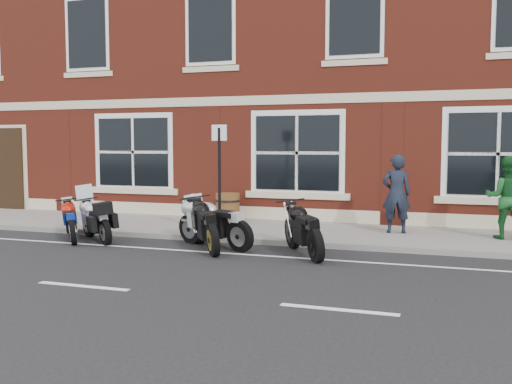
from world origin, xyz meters
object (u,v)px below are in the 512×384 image
Objects in this scene: moto_touring_silver at (97,218)px; moto_naked_black at (304,227)px; pedestrian_right at (507,198)px; parking_sign at (219,172)px; moto_sport_red at (72,219)px; barrel_planter at (228,207)px; moto_sport_silver at (214,221)px; moto_sport_black at (206,223)px; pedestrian_left at (396,194)px.

moto_naked_black is at bearing -51.75° from moto_touring_silver.
pedestrian_right is 6.38m from parking_sign.
pedestrian_right is (8.84, 2.45, 0.52)m from moto_touring_silver.
moto_sport_red is at bearing 140.92° from moto_touring_silver.
moto_naked_black reaches higher than barrel_planter.
moto_sport_silver is 2.03m from moto_naked_black.
moto_sport_black reaches higher than moto_sport_red.
pedestrian_left is at bearing -31.88° from moto_sport_silver.
moto_touring_silver reaches higher than barrel_planter.
pedestrian_left is at bearing 27.76° from moto_naked_black.
barrel_planter is (-0.91, 3.14, -0.06)m from moto_sport_silver.
barrel_planter is at bearing 13.89° from moto_sport_red.
moto_touring_silver is 0.85× the size of pedestrian_right.
barrel_planter is (-4.50, 0.67, -0.54)m from pedestrian_left.
moto_touring_silver is 2.88m from moto_sport_silver.
barrel_planter is at bearing 39.77° from moto_sport_silver.
moto_touring_silver is 3.02m from parking_sign.
pedestrian_left reaches higher than moto_naked_black.
pedestrian_right is (3.94, 2.58, 0.48)m from moto_naked_black.
pedestrian_left is (1.57, 2.67, 0.49)m from moto_naked_black.
moto_sport_black reaches higher than moto_sport_silver.
parking_sign is (-6.15, -1.61, 0.54)m from pedestrian_right.
pedestrian_right is 0.72× the size of parking_sign.
pedestrian_right reaches higher than barrel_planter.
parking_sign reaches higher than pedestrian_left.
moto_sport_black is 6.60m from pedestrian_right.
pedestrian_right is (9.42, 2.56, 0.55)m from moto_sport_red.
moto_sport_silver is at bearing 22.61° from pedestrian_left.
pedestrian_left is at bearing -18.09° from moto_sport_red.
moto_touring_silver is at bearing 114.90° from moto_sport_silver.
pedestrian_right is (5.96, 2.39, 0.47)m from moto_sport_silver.
moto_touring_silver is 2.04× the size of barrel_planter.
moto_sport_black is 1.03× the size of pedestrian_right.
pedestrian_left is 1.01× the size of pedestrian_right.
parking_sign is (3.27, 0.95, 1.10)m from moto_sport_red.
moto_touring_silver is at bearing -27.57° from moto_sport_red.
barrel_planter is (1.97, 3.21, -0.01)m from moto_touring_silver.
moto_sport_red is at bearing 143.66° from moto_sport_black.
moto_sport_red is at bearing 20.82° from pedestrian_right.
moto_sport_silver is 1.10× the size of pedestrian_left.
moto_naked_black is 2.62m from parking_sign.
pedestrian_right is at bearing 1.47° from moto_naked_black.
parking_sign is (2.69, 0.84, 1.06)m from moto_touring_silver.
parking_sign is at bearing -72.98° from barrel_planter.
moto_sport_silver is at bearing 27.40° from pedestrian_right.
moto_sport_black is 0.28m from moto_sport_silver.
barrel_planter is (-0.85, 3.42, -0.07)m from moto_sport_black.
moto_naked_black is (2.02, -0.20, -0.00)m from moto_sport_silver.
moto_naked_black is 1.04× the size of pedestrian_right.
pedestrian_right is at bearing -23.45° from moto_sport_red.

